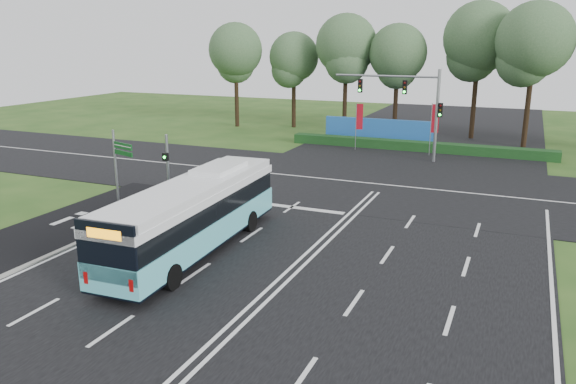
# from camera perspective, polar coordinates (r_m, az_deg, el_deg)

# --- Properties ---
(ground) EXTENTS (120.00, 120.00, 0.00)m
(ground) POSITION_cam_1_polar(r_m,az_deg,el_deg) (25.78, 2.87, -5.41)
(ground) COLOR #274D19
(ground) RESTS_ON ground
(road_main) EXTENTS (20.00, 120.00, 0.04)m
(road_main) POSITION_cam_1_polar(r_m,az_deg,el_deg) (25.77, 2.87, -5.37)
(road_main) COLOR black
(road_main) RESTS_ON ground
(road_cross) EXTENTS (120.00, 14.00, 0.05)m
(road_cross) POSITION_cam_1_polar(r_m,az_deg,el_deg) (36.77, 9.39, 0.75)
(road_cross) COLOR black
(road_cross) RESTS_ON ground
(bike_path) EXTENTS (5.00, 18.00, 0.06)m
(bike_path) POSITION_cam_1_polar(r_m,az_deg,el_deg) (30.01, -22.35, -3.51)
(bike_path) COLOR black
(bike_path) RESTS_ON ground
(kerb_strip) EXTENTS (0.25, 18.00, 0.12)m
(kerb_strip) POSITION_cam_1_polar(r_m,az_deg,el_deg) (28.39, -18.93, -4.16)
(kerb_strip) COLOR gray
(kerb_strip) RESTS_ON ground
(city_bus) EXTENTS (3.01, 11.98, 3.41)m
(city_bus) POSITION_cam_1_polar(r_m,az_deg,el_deg) (24.74, -9.53, -2.30)
(city_bus) COLOR #5AC5D0
(city_bus) RESTS_ON ground
(pedestrian_signal) EXTENTS (0.33, 0.44, 3.96)m
(pedestrian_signal) POSITION_cam_1_polar(r_m,az_deg,el_deg) (32.53, -12.15, 2.60)
(pedestrian_signal) COLOR gray
(pedestrian_signal) RESTS_ON ground
(street_sign) EXTENTS (1.65, 0.61, 4.41)m
(street_sign) POSITION_cam_1_polar(r_m,az_deg,el_deg) (31.61, -16.80, 3.02)
(street_sign) COLOR gray
(street_sign) RESTS_ON ground
(banner_flag_left) EXTENTS (0.57, 0.22, 4.01)m
(banner_flag_left) POSITION_cam_1_polar(r_m,az_deg,el_deg) (47.83, 7.20, 7.35)
(banner_flag_left) COLOR gray
(banner_flag_left) RESTS_ON ground
(banner_flag_mid) EXTENTS (0.63, 0.08, 4.25)m
(banner_flag_mid) POSITION_cam_1_polar(r_m,az_deg,el_deg) (46.49, 14.62, 6.94)
(banner_flag_mid) COLOR gray
(banner_flag_mid) RESTS_ON ground
(traffic_light_gantry) EXTENTS (8.41, 0.28, 7.00)m
(traffic_light_gantry) POSITION_cam_1_polar(r_m,az_deg,el_deg) (44.13, 12.63, 9.11)
(traffic_light_gantry) COLOR gray
(traffic_light_gantry) RESTS_ON ground
(hedge) EXTENTS (22.00, 1.20, 0.80)m
(hedge) POSITION_cam_1_polar(r_m,az_deg,el_deg) (48.66, 13.00, 4.54)
(hedge) COLOR #143816
(hedge) RESTS_ON ground
(blue_hoarding) EXTENTS (10.00, 0.30, 2.20)m
(blue_hoarding) POSITION_cam_1_polar(r_m,az_deg,el_deg) (51.78, 9.18, 6.15)
(blue_hoarding) COLOR blue
(blue_hoarding) RESTS_ON ground
(eucalyptus_row) EXTENTS (46.57, 9.70, 12.56)m
(eucalyptus_row) POSITION_cam_1_polar(r_m,az_deg,el_deg) (54.48, 16.16, 14.05)
(eucalyptus_row) COLOR black
(eucalyptus_row) RESTS_ON ground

